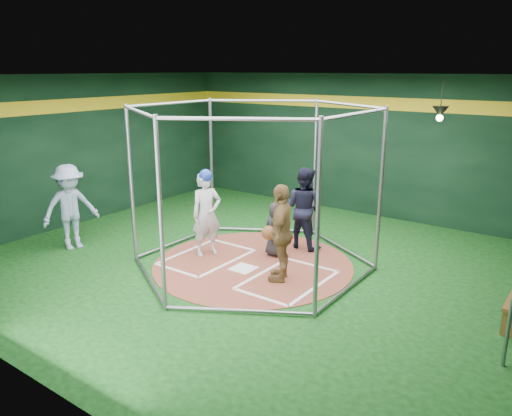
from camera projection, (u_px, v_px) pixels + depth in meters
The scene contains 12 objects.
room_shell at pixel (253, 175), 9.07m from camera, with size 10.10×9.10×3.53m.
clay_disc at pixel (253, 264), 9.54m from camera, with size 3.80×3.80×0.01m, color brown.
home_plate at pixel (243, 268), 9.30m from camera, with size 0.43×0.43×0.01m, color white.
batter_box_left at pixel (207, 257), 9.88m from camera, with size 1.17×1.77×0.01m.
batter_box_right at pixel (288, 280), 8.80m from camera, with size 1.17×1.77×0.01m.
batting_cage at pixel (253, 188), 9.13m from camera, with size 4.05×4.67×3.00m.
pendant_lamp_near at pixel (440, 112), 10.36m from camera, with size 0.34×0.34×0.90m.
batter_figure at pixel (207, 213), 9.82m from camera, with size 0.63×0.72×1.73m.
visitor_leopard at pixel (281, 233), 8.63m from camera, with size 1.01×0.42×1.73m, color #AB8349.
catcher_figure at pixel (275, 229), 9.82m from camera, with size 0.54×0.57×1.09m.
umpire at pixel (304, 208), 10.22m from camera, with size 0.82×0.64×1.70m, color black.
bystander_blue at pixel (70, 207), 10.18m from camera, with size 1.14×0.66×1.77m, color #8C9CB9.
Camera 1 is at (5.26, -7.17, 3.62)m, focal length 35.00 mm.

